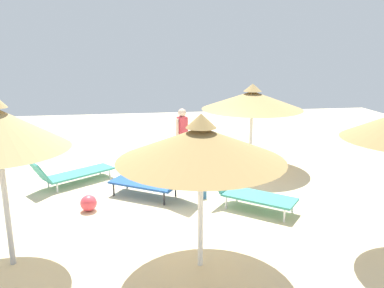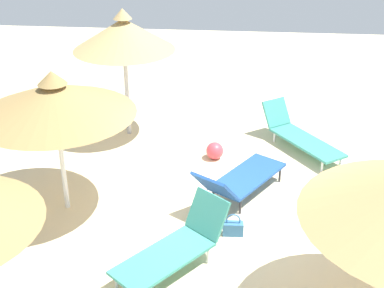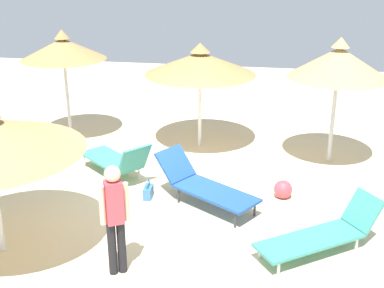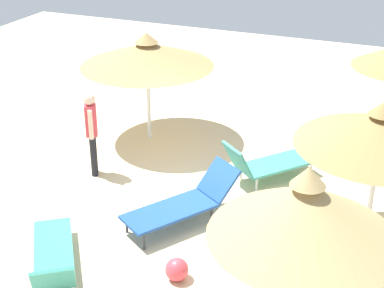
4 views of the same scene
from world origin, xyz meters
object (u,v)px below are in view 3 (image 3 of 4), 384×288
(parasol_umbrella_far_right, at_px, (63,49))
(lounge_chair_near_right, at_px, (117,160))
(person_standing_edge, at_px, (115,214))
(lounge_chair_back, at_px, (323,233))
(lounge_chair_far_left, at_px, (204,184))
(parasol_umbrella_center, at_px, (200,63))
(handbag, at_px, (148,191))
(beach_ball, at_px, (283,189))
(parasol_umbrella_near_left, at_px, (339,63))

(parasol_umbrella_far_right, distance_m, lounge_chair_near_right, 3.48)
(person_standing_edge, bearing_deg, lounge_chair_back, -69.71)
(parasol_umbrella_far_right, xyz_separation_m, lounge_chair_back, (-4.31, -6.05, -1.95))
(lounge_chair_far_left, bearing_deg, parasol_umbrella_center, 10.43)
(handbag, relative_size, beach_ball, 1.12)
(parasol_umbrella_far_right, bearing_deg, person_standing_edge, -151.05)
(lounge_chair_near_right, bearing_deg, parasol_umbrella_near_left, -70.16)
(parasol_umbrella_far_right, height_order, lounge_chair_near_right, parasol_umbrella_far_right)
(parasol_umbrella_far_right, bearing_deg, parasol_umbrella_near_left, -94.98)
(parasol_umbrella_far_right, distance_m, person_standing_edge, 6.35)
(lounge_chair_back, xyz_separation_m, lounge_chair_near_right, (2.13, 4.09, 0.08))
(parasol_umbrella_far_right, distance_m, handbag, 4.65)
(parasol_umbrella_center, distance_m, lounge_chair_far_left, 3.47)
(parasol_umbrella_near_left, relative_size, lounge_chair_back, 1.36)
(lounge_chair_back, bearing_deg, parasol_umbrella_near_left, -6.02)
(lounge_chair_far_left, distance_m, lounge_chair_near_right, 2.17)
(parasol_umbrella_far_right, relative_size, lounge_chair_far_left, 1.28)
(lounge_chair_near_right, xyz_separation_m, person_standing_edge, (-3.26, -1.05, 0.59))
(parasol_umbrella_far_right, bearing_deg, lounge_chair_back, -125.47)
(parasol_umbrella_far_right, bearing_deg, beach_ball, -115.25)
(lounge_chair_back, relative_size, person_standing_edge, 1.20)
(lounge_chair_near_right, bearing_deg, parasol_umbrella_far_right, 41.94)
(parasol_umbrella_far_right, bearing_deg, handbag, -136.56)
(parasol_umbrella_center, relative_size, parasol_umbrella_near_left, 0.93)
(handbag, bearing_deg, lounge_chair_back, -112.20)
(parasol_umbrella_near_left, xyz_separation_m, lounge_chair_near_right, (-1.62, 4.49, -1.89))
(parasol_umbrella_far_right, xyz_separation_m, handbag, (-3.00, -2.84, -2.14))
(parasol_umbrella_center, xyz_separation_m, lounge_chair_near_right, (-2.11, 1.43, -1.66))
(beach_ball, bearing_deg, parasol_umbrella_center, 39.26)
(lounge_chair_near_right, bearing_deg, handbag, -132.90)
(parasol_umbrella_near_left, relative_size, lounge_chair_far_left, 1.32)
(parasol_umbrella_far_right, distance_m, lounge_chair_back, 7.68)
(parasol_umbrella_far_right, height_order, lounge_chair_far_left, parasol_umbrella_far_right)
(beach_ball, bearing_deg, lounge_chair_back, -160.32)
(lounge_chair_near_right, height_order, person_standing_edge, person_standing_edge)
(person_standing_edge, bearing_deg, lounge_chair_near_right, 17.85)
(parasol_umbrella_center, relative_size, person_standing_edge, 1.51)
(parasol_umbrella_center, bearing_deg, lounge_chair_far_left, -169.57)
(parasol_umbrella_center, bearing_deg, handbag, 169.46)
(beach_ball, bearing_deg, lounge_chair_near_right, 83.78)
(lounge_chair_back, height_order, lounge_chair_near_right, lounge_chair_near_right)
(lounge_chair_back, bearing_deg, parasol_umbrella_far_right, 54.53)
(lounge_chair_back, relative_size, lounge_chair_near_right, 1.11)
(lounge_chair_far_left, bearing_deg, lounge_chair_near_right, 65.77)
(parasol_umbrella_near_left, height_order, beach_ball, parasol_umbrella_near_left)
(parasol_umbrella_near_left, bearing_deg, lounge_chair_back, 173.98)
(parasol_umbrella_near_left, distance_m, lounge_chair_far_left, 4.01)
(parasol_umbrella_center, height_order, lounge_chair_far_left, parasol_umbrella_center)
(person_standing_edge, distance_m, beach_ball, 3.84)
(person_standing_edge, bearing_deg, handbag, 3.88)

